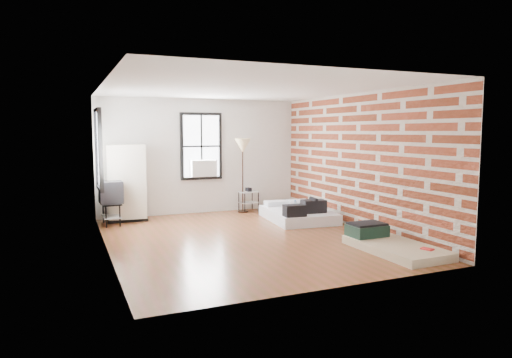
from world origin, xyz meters
name	(u,v)px	position (x,y,z in m)	size (l,w,h in m)	color
ground	(246,238)	(0.00, 0.00, 0.00)	(6.00, 6.00, 0.00)	brown
room_shell	(250,146)	(0.23, 0.36, 1.74)	(5.02, 6.02, 2.80)	silver
mattress_main	(298,213)	(1.74, 1.17, 0.16)	(1.49, 1.91, 0.57)	white
mattress_bare	(389,243)	(1.93, -1.73, 0.12)	(0.97, 1.79, 0.38)	#C6B98F
wardrobe	(127,183)	(-1.83, 2.65, 0.86)	(0.91, 0.58, 1.72)	black
side_table	(249,196)	(1.15, 2.72, 0.39)	(0.50, 0.42, 0.60)	black
floor_lamp	(243,149)	(0.97, 2.65, 1.58)	(0.39, 0.39, 1.84)	black
tv_stand	(111,194)	(-2.21, 2.30, 0.68)	(0.49, 0.68, 0.95)	black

